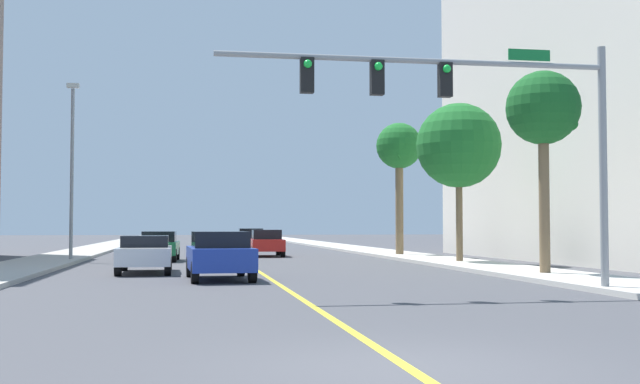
% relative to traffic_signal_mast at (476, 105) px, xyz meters
% --- Properties ---
extents(ground, '(192.00, 192.00, 0.00)m').
position_rel_traffic_signal_mast_xyz_m(ground, '(-4.40, 32.84, -4.64)').
color(ground, '#47474C').
extents(sidewalk_left, '(3.08, 168.00, 0.15)m').
position_rel_traffic_signal_mast_xyz_m(sidewalk_left, '(-13.31, 32.84, -4.56)').
color(sidewalk_left, '#B2ADA3').
rests_on(sidewalk_left, ground).
extents(sidewalk_right, '(3.08, 168.00, 0.15)m').
position_rel_traffic_signal_mast_xyz_m(sidewalk_right, '(4.51, 32.84, -4.56)').
color(sidewalk_right, beige).
rests_on(sidewalk_right, ground).
extents(lane_marking_center, '(0.16, 144.00, 0.01)m').
position_rel_traffic_signal_mast_xyz_m(lane_marking_center, '(-4.40, 32.84, -4.63)').
color(lane_marking_center, yellow).
rests_on(lane_marking_center, ground).
extents(traffic_signal_mast, '(9.87, 0.36, 6.06)m').
position_rel_traffic_signal_mast_xyz_m(traffic_signal_mast, '(0.00, 0.00, 0.00)').
color(traffic_signal_mast, gray).
rests_on(traffic_signal_mast, sidewalk_right).
extents(street_lamp, '(0.56, 0.28, 8.12)m').
position_rel_traffic_signal_mast_xyz_m(street_lamp, '(-12.27, 19.04, 0.00)').
color(street_lamp, gray).
rests_on(street_lamp, sidewalk_left).
extents(palm_near, '(2.42, 2.42, 6.59)m').
position_rel_traffic_signal_mast_xyz_m(palm_near, '(4.48, 5.60, 0.78)').
color(palm_near, brown).
rests_on(palm_near, sidewalk_right).
extents(palm_mid, '(3.69, 3.69, 6.86)m').
position_rel_traffic_signal_mast_xyz_m(palm_mid, '(4.62, 14.04, 0.50)').
color(palm_mid, brown).
rests_on(palm_mid, sidewalk_right).
extents(palm_far, '(2.49, 2.49, 7.11)m').
position_rel_traffic_signal_mast_xyz_m(palm_far, '(4.29, 22.50, 1.19)').
color(palm_far, brown).
rests_on(palm_far, sidewalk_right).
extents(car_black, '(1.92, 4.00, 1.49)m').
position_rel_traffic_signal_mast_xyz_m(car_black, '(-2.74, 35.16, -3.86)').
color(car_black, black).
rests_on(car_black, ground).
extents(car_white, '(1.89, 4.34, 1.32)m').
position_rel_traffic_signal_mast_xyz_m(car_white, '(-8.46, 10.07, -3.94)').
color(car_white, white).
rests_on(car_white, ground).
extents(car_red, '(1.85, 4.04, 1.46)m').
position_rel_traffic_signal_mast_xyz_m(car_red, '(-2.72, 24.41, -3.88)').
color(car_red, red).
rests_on(car_red, ground).
extents(car_green, '(1.85, 3.94, 1.41)m').
position_rel_traffic_signal_mast_xyz_m(car_green, '(-8.29, 19.43, -3.91)').
color(car_green, '#196638').
rests_on(car_green, ground).
extents(car_blue, '(2.05, 4.19, 1.49)m').
position_rel_traffic_signal_mast_xyz_m(car_blue, '(-5.99, 6.16, -3.85)').
color(car_blue, '#1E389E').
rests_on(car_blue, ground).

